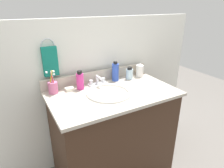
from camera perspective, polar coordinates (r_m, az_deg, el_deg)
name	(u,v)px	position (r m, az deg, el deg)	size (l,w,h in m)	color
vanity_cabinet	(113,136)	(1.68, 0.36, -14.93)	(0.91, 0.51, 0.76)	#382316
countertop	(113,94)	(1.48, 0.40, -2.83)	(0.95, 0.56, 0.02)	#B2A899
backsplash	(98,76)	(1.67, -4.11, 2.33)	(0.95, 0.02, 0.09)	#B2A899
back_wall	(96,92)	(1.79, -4.81, -2.31)	(2.05, 0.04, 1.30)	silver
towel_ring	(48,45)	(1.52, -18.25, 10.76)	(0.10, 0.10, 0.01)	silver
hand_towel	(50,62)	(1.53, -17.56, 6.26)	(0.11, 0.04, 0.22)	#147260
sink_basin	(109,97)	(1.47, -0.90, -3.83)	(0.33, 0.33, 0.11)	white
faucet	(98,82)	(1.60, -4.22, 0.72)	(0.16, 0.10, 0.08)	silver
bottle_lotion_white	(140,70)	(1.79, 8.06, 3.94)	(0.07, 0.07, 0.13)	white
bottle_shampoo_blue	(115,72)	(1.67, 0.98, 3.55)	(0.06, 0.06, 0.17)	#2D4CB2
bottle_soap_pink	(80,81)	(1.52, -9.28, 0.96)	(0.06, 0.06, 0.15)	#D8338C
bottle_oil_amber	(141,70)	(1.86, 8.44, 4.17)	(0.04, 0.04, 0.09)	gold
bottle_gel_clear	(129,74)	(1.72, 5.12, 3.05)	(0.06, 0.06, 0.11)	silver
cup_pink	(53,87)	(1.51, -16.81, -0.84)	(0.07, 0.07, 0.18)	#D16693
soap_bar	(70,89)	(1.53, -12.26, -1.46)	(0.06, 0.04, 0.02)	white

